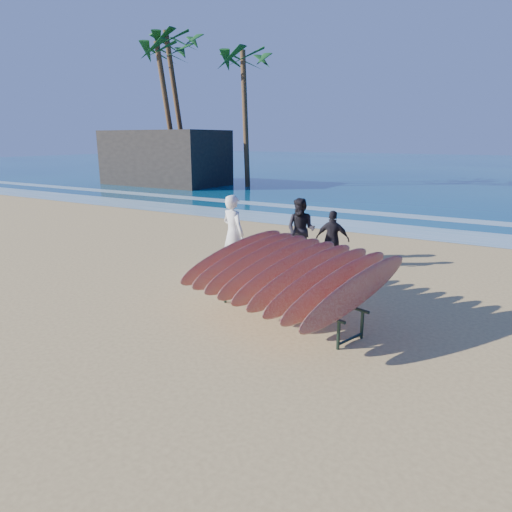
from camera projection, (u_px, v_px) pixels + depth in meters
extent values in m
plane|color=tan|center=(235.00, 310.00, 9.14)|extent=(120.00, 120.00, 0.00)
plane|color=navy|center=(488.00, 167.00, 54.77)|extent=(160.00, 160.00, 0.00)
plane|color=white|center=(380.00, 228.00, 17.44)|extent=(160.00, 160.00, 0.00)
plane|color=white|center=(403.00, 216.00, 20.34)|extent=(160.00, 160.00, 0.00)
cylinder|color=#1D2E27|center=(225.00, 291.00, 9.52)|extent=(0.06, 0.06, 0.50)
cylinder|color=#1D2E27|center=(338.00, 335.00, 7.39)|extent=(0.06, 0.06, 0.50)
cylinder|color=#1D2E27|center=(248.00, 285.00, 9.94)|extent=(0.06, 0.06, 0.50)
cylinder|color=#1D2E27|center=(362.00, 324.00, 7.82)|extent=(0.06, 0.06, 0.50)
cylinder|color=#1D2E27|center=(275.00, 298.00, 8.39)|extent=(3.08, 0.98, 0.06)
cylinder|color=#1D2E27|center=(299.00, 290.00, 8.82)|extent=(3.08, 0.98, 0.06)
cylinder|color=#1D2E27|center=(237.00, 295.00, 9.77)|extent=(0.23, 0.64, 0.04)
cylinder|color=#1D2E27|center=(350.00, 339.00, 7.65)|extent=(0.23, 0.64, 0.04)
ellipsoid|color=#68070B|center=(235.00, 256.00, 9.61)|extent=(0.90, 2.75, 1.17)
ellipsoid|color=#68070B|center=(247.00, 259.00, 9.33)|extent=(0.90, 2.75, 1.17)
ellipsoid|color=#68070B|center=(259.00, 263.00, 9.05)|extent=(0.90, 2.75, 1.17)
ellipsoid|color=#68070B|center=(273.00, 267.00, 8.77)|extent=(0.90, 2.75, 1.17)
ellipsoid|color=#68070B|center=(287.00, 271.00, 8.49)|extent=(0.90, 2.75, 1.17)
ellipsoid|color=#68070B|center=(303.00, 276.00, 8.22)|extent=(0.90, 2.75, 1.17)
ellipsoid|color=#68070B|center=(319.00, 281.00, 7.94)|extent=(0.90, 2.75, 1.17)
ellipsoid|color=#68070B|center=(337.00, 286.00, 7.66)|extent=(0.90, 2.75, 1.17)
ellipsoid|color=#68070B|center=(356.00, 291.00, 7.38)|extent=(0.90, 2.75, 1.17)
imported|color=silver|center=(233.00, 233.00, 11.69)|extent=(0.83, 0.66, 1.97)
imported|color=black|center=(301.00, 230.00, 12.67)|extent=(0.89, 0.71, 1.76)
imported|color=black|center=(333.00, 239.00, 12.02)|extent=(0.94, 0.51, 1.53)
cube|color=#2D2823|center=(165.00, 158.00, 33.74)|extent=(8.82, 4.90, 3.92)
cylinder|color=brown|center=(168.00, 117.00, 32.04)|extent=(0.36, 2.00, 9.60)
cylinder|color=brown|center=(245.00, 121.00, 31.32)|extent=(0.36, 0.91, 9.02)
cylinder|color=brown|center=(178.00, 111.00, 33.23)|extent=(0.36, 2.19, 10.54)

